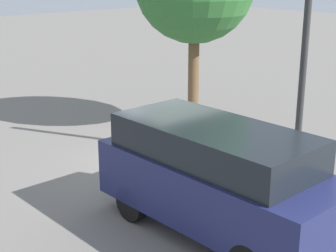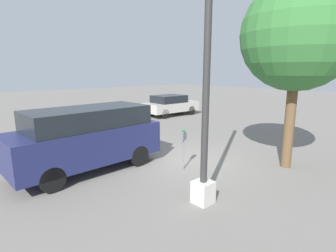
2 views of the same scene
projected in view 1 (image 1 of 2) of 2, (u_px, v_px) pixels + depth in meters
ground_plane at (169, 166)px, 12.51m from camera, size 80.00×80.00×0.00m
parking_meter_near at (207, 130)px, 12.04m from camera, size 0.22×0.15×1.33m
lamp_post at (303, 70)px, 11.91m from camera, size 0.44×0.44×6.84m
parked_van at (216, 176)px, 9.08m from camera, size 4.68×2.01×2.02m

